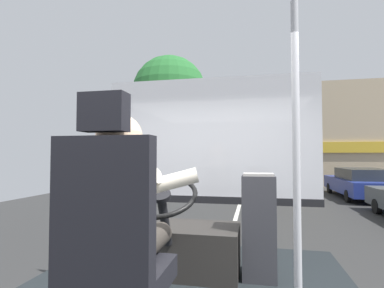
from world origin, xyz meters
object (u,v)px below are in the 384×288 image
(driver_seat, at_px, (113,251))
(parked_car_blue, at_px, (362,183))
(steering_console, at_px, (176,246))
(bus_driver, at_px, (123,207))
(handrail_pole, at_px, (297,165))
(fare_box, at_px, (259,226))

(driver_seat, xyz_separation_m, parked_car_blue, (5.11, 12.25, -0.67))
(steering_console, bearing_deg, parked_car_blue, 65.15)
(bus_driver, bearing_deg, handrail_pole, 19.85)
(driver_seat, distance_m, steering_console, 1.25)
(parked_car_blue, bearing_deg, steering_console, -114.85)
(bus_driver, relative_size, parked_car_blue, 0.17)
(bus_driver, distance_m, parked_car_blue, 13.19)
(bus_driver, relative_size, handrail_pole, 0.40)
(bus_driver, xyz_separation_m, steering_console, (-0.00, 1.09, -0.53))
(bus_driver, relative_size, steering_console, 0.71)
(handrail_pole, bearing_deg, parked_car_blue, 70.45)
(bus_driver, xyz_separation_m, parked_car_blue, (5.11, 12.13, -0.86))
(driver_seat, xyz_separation_m, bus_driver, (0.00, 0.11, 0.19))
(fare_box, bearing_deg, steering_console, 179.39)
(handrail_pole, bearing_deg, bus_driver, -160.15)
(bus_driver, distance_m, fare_box, 1.34)
(handrail_pole, distance_m, fare_box, 0.95)
(bus_driver, bearing_deg, driver_seat, -90.00)
(steering_console, bearing_deg, handrail_pole, -39.64)
(steering_console, relative_size, fare_box, 1.26)
(driver_seat, height_order, bus_driver, driver_seat)
(fare_box, distance_m, parked_car_blue, 11.90)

